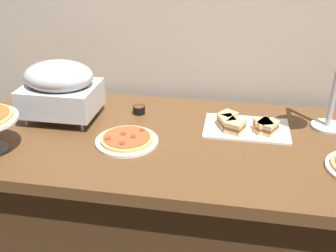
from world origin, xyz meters
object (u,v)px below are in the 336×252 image
Objects in this scene: chafing_dish at (60,87)px; sandwich_platter at (246,126)px; pizza_plate_front at (127,140)px; sauce_cup_near at (139,110)px.

chafing_dish is 0.83m from sandwich_platter.
chafing_dish is at bearing 153.90° from pizza_plate_front.
chafing_dish reaches higher than sauce_cup_near.
sandwich_platter is (0.48, 0.19, 0.01)m from pizza_plate_front.
sauce_cup_near is (-0.02, 0.28, 0.01)m from pizza_plate_front.
sandwich_platter is (0.82, 0.02, -0.13)m from chafing_dish.
pizza_plate_front is at bearing -157.93° from sandwich_platter.
chafing_dish is 0.89× the size of sandwich_platter.
sauce_cup_near is at bearing 93.70° from pizza_plate_front.
pizza_plate_front is at bearing -86.30° from sauce_cup_near.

